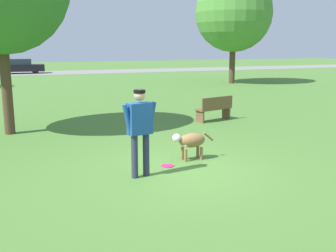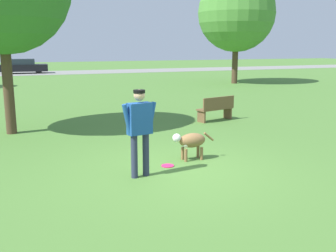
{
  "view_description": "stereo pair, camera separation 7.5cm",
  "coord_description": "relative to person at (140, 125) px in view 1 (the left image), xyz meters",
  "views": [
    {
      "loc": [
        -3.08,
        -7.13,
        2.53
      ],
      "look_at": [
        -0.03,
        0.27,
        0.9
      ],
      "focal_mm": 42.0,
      "sensor_mm": 36.0,
      "label": 1
    },
    {
      "loc": [
        -3.01,
        -7.16,
        2.53
      ],
      "look_at": [
        -0.03,
        0.27,
        0.9
      ],
      "focal_mm": 42.0,
      "sensor_mm": 36.0,
      "label": 2
    }
  ],
  "objects": [
    {
      "name": "parked_car_black",
      "position": [
        -0.97,
        32.68,
        -0.36
      ],
      "size": [
        4.32,
        1.98,
        1.37
      ],
      "rotation": [
        0.0,
        0.0,
        -0.04
      ],
      "color": "black",
      "rests_on": "ground_plane"
    },
    {
      "name": "dog",
      "position": [
        1.42,
        0.69,
        -0.6
      ],
      "size": [
        1.02,
        0.33,
        0.63
      ],
      "rotation": [
        0.0,
        0.0,
        3.15
      ],
      "color": "olive",
      "rests_on": "ground_plane"
    },
    {
      "name": "ground_plane",
      "position": [
        0.76,
        0.07,
        -1.03
      ],
      "size": [
        120.0,
        120.0,
        0.0
      ],
      "primitive_type": "plane",
      "color": "#4C7A33"
    },
    {
      "name": "frisbee",
      "position": [
        0.76,
        0.43,
        -1.02
      ],
      "size": [
        0.27,
        0.27,
        0.02
      ],
      "color": "#E52366",
      "rests_on": "ground_plane"
    },
    {
      "name": "far_road_strip",
      "position": [
        0.76,
        32.55,
        -1.03
      ],
      "size": [
        120.0,
        6.0,
        0.01
      ],
      "color": "gray",
      "rests_on": "ground_plane"
    },
    {
      "name": "person",
      "position": [
        0.0,
        0.0,
        0.0
      ],
      "size": [
        0.74,
        0.3,
        1.72
      ],
      "rotation": [
        0.0,
        0.0,
        0.18
      ],
      "color": "#2D334C",
      "rests_on": "ground_plane"
    },
    {
      "name": "tree_far_right",
      "position": [
        12.2,
        16.54,
        3.68
      ],
      "size": [
        5.19,
        5.19,
        7.32
      ],
      "color": "#4C3826",
      "rests_on": "ground_plane"
    },
    {
      "name": "park_bench",
      "position": [
        4.26,
        4.67,
        -0.58
      ],
      "size": [
        1.46,
        0.75,
        0.84
      ],
      "rotation": [
        0.0,
        0.0,
        3.4
      ],
      "color": "brown",
      "rests_on": "ground_plane"
    }
  ]
}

